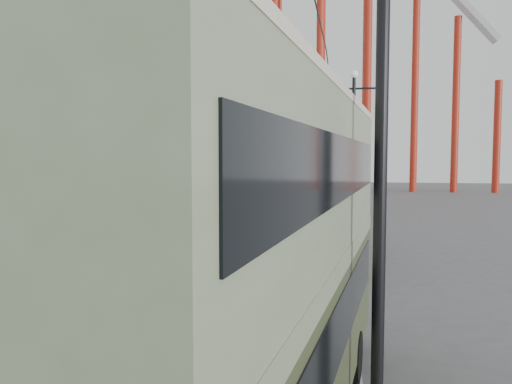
% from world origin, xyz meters
% --- Properties ---
extents(ground, '(160.00, 160.00, 0.00)m').
position_xyz_m(ground, '(0.00, 0.00, 0.00)').
color(ground, '#555557').
rests_on(ground, ground).
extents(road_markings, '(12.52, 120.00, 0.01)m').
position_xyz_m(road_markings, '(-0.86, 19.70, 0.01)').
color(road_markings, silver).
rests_on(road_markings, ground).
extents(lamp_post_mid, '(3.20, 0.44, 9.32)m').
position_xyz_m(lamp_post_mid, '(5.60, 18.00, 4.68)').
color(lamp_post_mid, black).
rests_on(lamp_post_mid, ground).
extents(lamp_post_far, '(3.20, 0.44, 9.32)m').
position_xyz_m(lamp_post_far, '(5.60, 40.00, 4.68)').
color(lamp_post_far, black).
rests_on(lamp_post_far, ground).
extents(lamp_post_distant, '(3.20, 0.44, 9.32)m').
position_xyz_m(lamp_post_distant, '(5.60, 62.00, 4.68)').
color(lamp_post_distant, black).
rests_on(lamp_post_distant, ground).
extents(roller_coaster, '(52.95, 5.00, 55.48)m').
position_xyz_m(roller_coaster, '(-2.49, 56.89, 22.92)').
color(roller_coaster, maroon).
rests_on(roller_coaster, ground).
extents(fairground_shed, '(22.00, 10.00, 5.00)m').
position_xyz_m(fairground_shed, '(-6.00, 47.00, 2.50)').
color(fairground_shed, '#ABAAA5').
rests_on(fairground_shed, ground).
extents(double_decker_bus, '(3.80, 10.37, 5.44)m').
position_xyz_m(double_decker_bus, '(3.79, -3.68, 3.05)').
color(double_decker_bus, '#363D20').
rests_on(double_decker_bus, ground).
extents(single_decker_green, '(3.06, 11.04, 3.09)m').
position_xyz_m(single_decker_green, '(3.23, 11.75, 1.74)').
color(single_decker_green, gray).
rests_on(single_decker_green, ground).
extents(single_decker_cream, '(3.70, 10.14, 3.08)m').
position_xyz_m(single_decker_cream, '(3.95, 29.63, 1.74)').
color(single_decker_cream, beige).
rests_on(single_decker_cream, ground).
extents(pedestrian, '(0.77, 0.53, 2.02)m').
position_xyz_m(pedestrian, '(3.05, 12.57, 1.01)').
color(pedestrian, black).
rests_on(pedestrian, ground).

